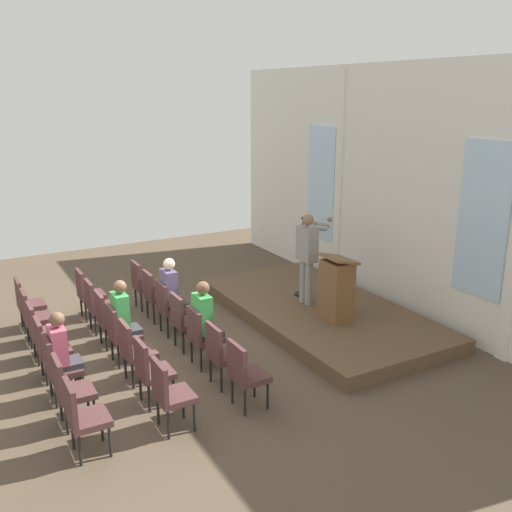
% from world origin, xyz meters
% --- Properties ---
extents(ground_plane, '(14.08, 14.08, 0.00)m').
position_xyz_m(ground_plane, '(0.00, 0.00, 0.00)').
color(ground_plane, brown).
extents(rear_partition, '(10.83, 0.14, 4.58)m').
position_xyz_m(rear_partition, '(0.02, 5.14, 2.29)').
color(rear_partition, silver).
rests_on(rear_partition, ground).
extents(stage_platform, '(4.97, 2.58, 0.25)m').
position_xyz_m(stage_platform, '(0.00, 3.56, 0.13)').
color(stage_platform, brown).
rests_on(stage_platform, ground).
extents(speaker, '(0.50, 0.69, 1.69)m').
position_xyz_m(speaker, '(-0.23, 3.42, 1.24)').
color(speaker, gray).
rests_on(speaker, stage_platform).
extents(mic_stand, '(0.28, 0.28, 1.55)m').
position_xyz_m(mic_stand, '(-0.64, 3.59, 0.59)').
color(mic_stand, black).
rests_on(mic_stand, stage_platform).
extents(lectern, '(0.60, 0.48, 1.16)m').
position_xyz_m(lectern, '(0.69, 3.41, 0.81)').
color(lectern, brown).
rests_on(lectern, stage_platform).
extents(chair_r0_c0, '(0.46, 0.44, 0.94)m').
position_xyz_m(chair_r0_c0, '(-2.08, 0.88, 0.53)').
color(chair_r0_c0, black).
rests_on(chair_r0_c0, ground).
extents(chair_r0_c1, '(0.46, 0.44, 0.94)m').
position_xyz_m(chair_r0_c1, '(-1.39, 0.88, 0.53)').
color(chair_r0_c1, black).
rests_on(chair_r0_c1, ground).
extents(chair_r0_c2, '(0.46, 0.44, 0.94)m').
position_xyz_m(chair_r0_c2, '(-0.69, 0.88, 0.53)').
color(chair_r0_c2, black).
rests_on(chair_r0_c2, ground).
extents(audience_r0_c2, '(0.36, 0.39, 1.36)m').
position_xyz_m(audience_r0_c2, '(-0.69, 0.96, 0.75)').
color(audience_r0_c2, '#2D2D33').
rests_on(audience_r0_c2, ground).
extents(chair_r0_c3, '(0.46, 0.44, 0.94)m').
position_xyz_m(chair_r0_c3, '(0.00, 0.88, 0.53)').
color(chair_r0_c3, black).
rests_on(chair_r0_c3, ground).
extents(chair_r0_c4, '(0.46, 0.44, 0.94)m').
position_xyz_m(chair_r0_c4, '(0.69, 0.88, 0.53)').
color(chair_r0_c4, black).
rests_on(chair_r0_c4, ground).
extents(audience_r0_c4, '(0.36, 0.39, 1.36)m').
position_xyz_m(audience_r0_c4, '(0.69, 0.96, 0.75)').
color(audience_r0_c4, '#2D2D33').
rests_on(audience_r0_c4, ground).
extents(chair_r0_c5, '(0.46, 0.44, 0.94)m').
position_xyz_m(chair_r0_c5, '(1.39, 0.88, 0.53)').
color(chair_r0_c5, black).
rests_on(chair_r0_c5, ground).
extents(chair_r0_c6, '(0.46, 0.44, 0.94)m').
position_xyz_m(chair_r0_c6, '(2.08, 0.88, 0.53)').
color(chair_r0_c6, black).
rests_on(chair_r0_c6, ground).
extents(chair_r1_c0, '(0.46, 0.44, 0.94)m').
position_xyz_m(chair_r1_c0, '(-2.08, -0.17, 0.53)').
color(chair_r1_c0, black).
rests_on(chair_r1_c0, ground).
extents(chair_r1_c1, '(0.46, 0.44, 0.94)m').
position_xyz_m(chair_r1_c1, '(-1.39, -0.17, 0.53)').
color(chair_r1_c1, black).
rests_on(chair_r1_c1, ground).
extents(chair_r1_c2, '(0.46, 0.44, 0.94)m').
position_xyz_m(chair_r1_c2, '(-0.69, -0.17, 0.53)').
color(chair_r1_c2, black).
rests_on(chair_r1_c2, ground).
extents(chair_r1_c3, '(0.46, 0.44, 0.94)m').
position_xyz_m(chair_r1_c3, '(0.00, -0.17, 0.53)').
color(chair_r1_c3, black).
rests_on(chair_r1_c3, ground).
extents(audience_r1_c3, '(0.36, 0.39, 1.34)m').
position_xyz_m(audience_r1_c3, '(0.00, -0.09, 0.74)').
color(audience_r1_c3, '#2D2D33').
rests_on(audience_r1_c3, ground).
extents(chair_r1_c4, '(0.46, 0.44, 0.94)m').
position_xyz_m(chair_r1_c4, '(0.69, -0.17, 0.53)').
color(chair_r1_c4, black).
rests_on(chair_r1_c4, ground).
extents(chair_r1_c5, '(0.46, 0.44, 0.94)m').
position_xyz_m(chair_r1_c5, '(1.39, -0.17, 0.53)').
color(chair_r1_c5, black).
rests_on(chair_r1_c5, ground).
extents(chair_r1_c6, '(0.46, 0.44, 0.94)m').
position_xyz_m(chair_r1_c6, '(2.08, -0.17, 0.53)').
color(chair_r1_c6, black).
rests_on(chair_r1_c6, ground).
extents(chair_r2_c0, '(0.46, 0.44, 0.94)m').
position_xyz_m(chair_r2_c0, '(-2.08, -1.22, 0.53)').
color(chair_r2_c0, black).
rests_on(chair_r2_c0, ground).
extents(chair_r2_c1, '(0.46, 0.44, 0.94)m').
position_xyz_m(chair_r2_c1, '(-1.39, -1.22, 0.53)').
color(chair_r2_c1, black).
rests_on(chair_r2_c1, ground).
extents(chair_r2_c2, '(0.46, 0.44, 0.94)m').
position_xyz_m(chair_r2_c2, '(-0.69, -1.22, 0.53)').
color(chair_r2_c2, black).
rests_on(chair_r2_c2, ground).
extents(chair_r2_c3, '(0.46, 0.44, 0.94)m').
position_xyz_m(chair_r2_c3, '(0.00, -1.22, 0.53)').
color(chair_r2_c3, black).
rests_on(chair_r2_c3, ground).
extents(chair_r2_c4, '(0.46, 0.44, 0.94)m').
position_xyz_m(chair_r2_c4, '(0.69, -1.22, 0.53)').
color(chair_r2_c4, black).
rests_on(chair_r2_c4, ground).
extents(audience_r2_c4, '(0.36, 0.39, 1.28)m').
position_xyz_m(audience_r2_c4, '(0.69, -1.13, 0.71)').
color(audience_r2_c4, '#2D2D33').
rests_on(audience_r2_c4, ground).
extents(chair_r2_c5, '(0.46, 0.44, 0.94)m').
position_xyz_m(chair_r2_c5, '(1.39, -1.22, 0.53)').
color(chair_r2_c5, black).
rests_on(chair_r2_c5, ground).
extents(chair_r2_c6, '(0.46, 0.44, 0.94)m').
position_xyz_m(chair_r2_c6, '(2.08, -1.22, 0.53)').
color(chair_r2_c6, black).
rests_on(chair_r2_c6, ground).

